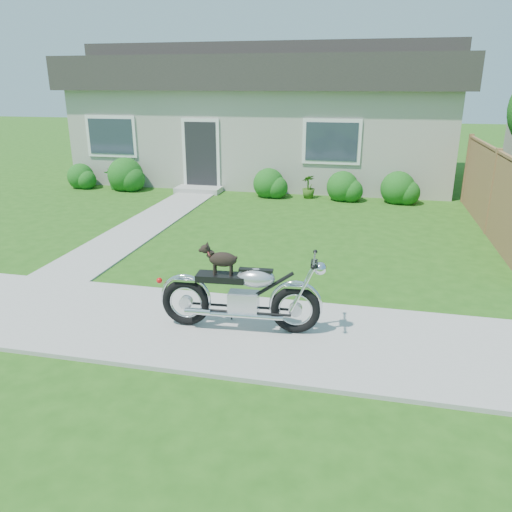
{
  "coord_description": "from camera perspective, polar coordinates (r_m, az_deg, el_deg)",
  "views": [
    {
      "loc": [
        3.58,
        -5.92,
        3.21
      ],
      "look_at": [
        2.04,
        1.0,
        0.75
      ],
      "focal_mm": 35.0,
      "sensor_mm": 36.0,
      "label": 1
    }
  ],
  "objects": [
    {
      "name": "shrub_row",
      "position": [
        15.21,
        -2.78,
        8.53
      ],
      "size": [
        10.8,
        1.1,
        1.1
      ],
      "color": "#195616",
      "rests_on": "ground"
    },
    {
      "name": "house",
      "position": [
        18.3,
        1.35,
        15.85
      ],
      "size": [
        12.6,
        7.03,
        4.5
      ],
      "color": "#AAA79A",
      "rests_on": "ground"
    },
    {
      "name": "ground",
      "position": [
        7.63,
        -16.92,
        -6.65
      ],
      "size": [
        80.0,
        80.0,
        0.0
      ],
      "primitive_type": "plane",
      "color": "#235114",
      "rests_on": "ground"
    },
    {
      "name": "sidewalk",
      "position": [
        7.62,
        -16.93,
        -6.51
      ],
      "size": [
        24.0,
        2.2,
        0.04
      ],
      "primitive_type": "cube",
      "color": "#9E9B93",
      "rests_on": "ground"
    },
    {
      "name": "motorcycle_with_dog",
      "position": [
        6.66,
        -1.55,
        -4.34
      ],
      "size": [
        2.22,
        0.6,
        1.18
      ],
      "rotation": [
        0.0,
        0.0,
        0.07
      ],
      "color": "black",
      "rests_on": "sidewalk"
    },
    {
      "name": "fence",
      "position": [
        12.19,
        25.43,
        6.57
      ],
      "size": [
        0.12,
        6.62,
        1.9
      ],
      "color": "#A17348",
      "rests_on": "ground"
    },
    {
      "name": "potted_plant_left",
      "position": [
        16.68,
        -15.74,
        8.84
      ],
      "size": [
        0.83,
        0.91,
        0.86
      ],
      "primitive_type": "imported",
      "rotation": [
        0.0,
        0.0,
        1.81
      ],
      "color": "#195D18",
      "rests_on": "ground"
    },
    {
      "name": "walkway",
      "position": [
        12.46,
        -11.96,
        3.87
      ],
      "size": [
        1.2,
        8.0,
        0.03
      ],
      "primitive_type": "cube",
      "color": "#9E9B93",
      "rests_on": "ground"
    },
    {
      "name": "potted_plant_right",
      "position": [
        14.84,
        6.02,
        7.89
      ],
      "size": [
        0.54,
        0.54,
        0.68
      ],
      "primitive_type": "imported",
      "rotation": [
        0.0,
        0.0,
        3.87
      ],
      "color": "#325B19",
      "rests_on": "ground"
    }
  ]
}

